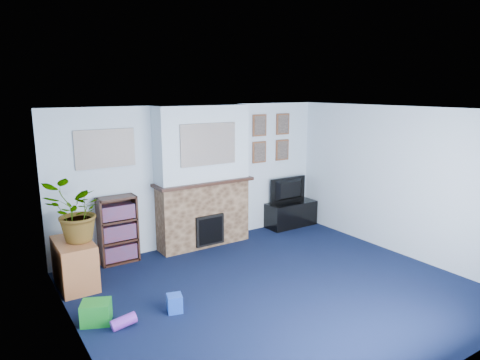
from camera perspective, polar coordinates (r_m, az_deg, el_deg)
floor at (r=5.99m, az=4.88°, el=-14.31°), size 5.00×4.50×0.01m
ceiling at (r=5.38m, az=5.34°, el=9.26°), size 5.00×4.50×0.01m
wall_back at (r=7.42m, az=-5.71°, el=0.65°), size 5.00×0.04×2.40m
wall_front at (r=4.14m, az=25.03°, el=-9.72°), size 5.00×0.04×2.40m
wall_left at (r=4.53m, az=-20.83°, el=-7.51°), size 0.04×4.50×2.40m
wall_right at (r=7.35m, az=20.60°, el=-0.18°), size 0.04×4.50×2.40m
chimney_breast at (r=7.24m, az=-4.96°, el=0.26°), size 1.72×0.50×2.40m
collage_main at (r=6.96m, az=-4.23°, el=4.77°), size 1.00×0.03×0.68m
collage_left at (r=6.75m, az=-17.53°, el=4.01°), size 0.90×0.03×0.58m
portrait_tl at (r=7.97m, az=2.61°, el=7.29°), size 0.30×0.03×0.40m
portrait_tr at (r=8.30m, az=5.72°, el=7.43°), size 0.30×0.03×0.40m
portrait_bl at (r=8.02m, az=2.58°, el=3.73°), size 0.30×0.03×0.40m
portrait_br at (r=8.35m, az=5.65°, el=4.01°), size 0.30×0.03×0.40m
tv_stand at (r=8.53m, az=6.79°, el=-4.62°), size 1.02×0.43×0.48m
television at (r=8.42m, az=6.79°, el=-1.34°), size 0.84×0.11×0.48m
bookshelf at (r=6.93m, az=-15.96°, el=-6.57°), size 0.58×0.28×1.05m
sideboard at (r=6.35m, az=-21.20°, el=-10.10°), size 0.46×0.82×0.64m
potted_plant at (r=6.10m, az=-21.13°, el=-4.05°), size 0.88×0.81×0.82m
mantel_clock at (r=7.14m, az=-5.62°, el=0.37°), size 0.10×0.06×0.14m
mantel_candle at (r=7.36m, az=-2.46°, el=0.84°), size 0.06×0.06×0.18m
mantel_teddy at (r=6.96m, az=-8.69°, el=-0.05°), size 0.12×0.12×0.12m
mantel_can at (r=7.52m, az=-0.42°, el=0.95°), size 0.06×0.06×0.12m
green_crate at (r=5.42m, az=-18.64°, el=-16.31°), size 0.40×0.37×0.26m
toy_ball at (r=5.50m, az=-18.28°, el=-16.39°), size 0.16×0.16×0.16m
toy_block at (r=5.46m, az=-8.71°, el=-15.93°), size 0.22×0.22×0.22m
toy_tube at (r=5.28m, az=-15.24°, el=-17.75°), size 0.30×0.13×0.17m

